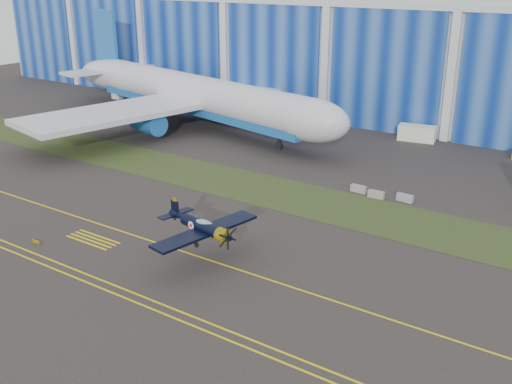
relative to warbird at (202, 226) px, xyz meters
The scene contains 15 objects.
ground 8.63m from the warbird, 44.24° to the left, with size 260.00×260.00×0.00m, color #37302E.
grass_median 20.58m from the warbird, 73.92° to the left, with size 260.00×10.00×0.02m, color #475128.
hangar 78.28m from the warbird, 85.84° to the left, with size 220.00×45.70×30.00m.
taxiway_centreline 6.69m from the warbird, ahead, with size 200.00×0.20×0.02m, color yellow.
edge_line_near 11.23m from the warbird, 58.14° to the right, with size 80.00×0.20×0.02m, color yellow.
edge_line_far 10.44m from the warbird, 55.06° to the right, with size 80.00×0.20×0.02m, color yellow.
hold_short_ladder 13.17m from the warbird, 168.00° to the right, with size 6.00×2.40×0.02m, color yellow, non-canonical shape.
guard_board_left 17.97m from the warbird, 158.26° to the right, with size 1.20×0.15×0.35m, color yellow.
warbird is the anchor object (origin of this frame).
jetliner 52.90m from the warbird, 129.89° to the left, with size 83.72×75.31×25.22m.
shipping_container 52.25m from the warbird, 87.85° to the left, with size 5.78×2.31×2.51m, color white.
cart 78.82m from the warbird, 142.19° to the left, with size 2.12×1.27×1.27m, color white.
barrier_a 25.92m from the warbird, 80.41° to the left, with size 2.00×0.60×0.90m, color #9E9190.
barrier_b 25.88m from the warbird, 74.41° to the left, with size 2.00×0.60×0.90m, color gray.
barrier_c 27.75m from the warbird, 68.26° to the left, with size 2.00×0.60×0.90m, color #95959B.
Camera 1 is at (27.19, -44.85, 26.27)m, focal length 42.00 mm.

